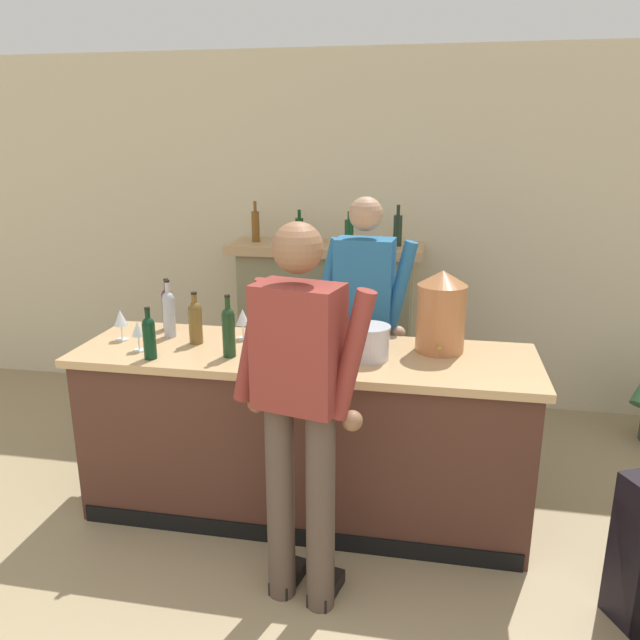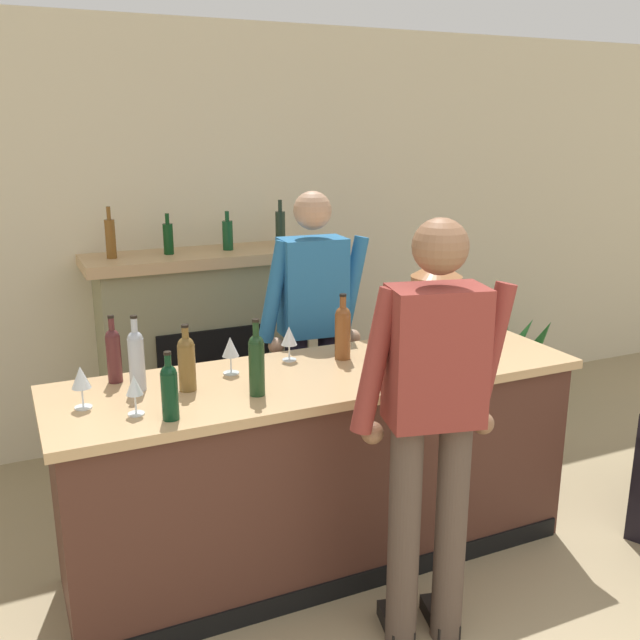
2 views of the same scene
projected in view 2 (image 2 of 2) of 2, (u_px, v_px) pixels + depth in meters
name	position (u px, v px, depth m)	size (l,w,h in m)	color
wall_back_panel	(236.00, 235.00, 4.88)	(12.00, 0.07, 2.75)	beige
bar_counter	(321.00, 466.00, 3.48)	(2.51, 0.75, 0.98)	#4B2A1F
fireplace_stone	(205.00, 349.00, 4.71)	(1.48, 0.52, 1.64)	gray
potted_plant_corner	(522.00, 361.00, 5.62)	(0.50, 0.49, 0.69)	#444D46
person_customer	(432.00, 422.00, 2.77)	(0.65, 0.37, 1.78)	brown
person_bartender	(313.00, 331.00, 4.03)	(0.66, 0.32, 1.76)	black
copper_dispenser	(435.00, 303.00, 3.72)	(0.27, 0.31, 0.45)	#AF6D40
ice_bucket_steel	(394.00, 347.00, 3.43)	(0.22, 0.22, 0.18)	silver
wine_bottle_cabernet_heavy	(257.00, 362.00, 3.03)	(0.07, 0.07, 0.34)	#19361A
wine_bottle_chardonnay_pale	(343.00, 330.00, 3.51)	(0.08, 0.08, 0.33)	brown
wine_bottle_port_short	(136.00, 358.00, 3.09)	(0.07, 0.07, 0.34)	#A9B0BD
wine_bottle_merlot_tall	(169.00, 389.00, 2.78)	(0.07, 0.07, 0.28)	black
wine_bottle_rose_blush	(187.00, 361.00, 3.09)	(0.08, 0.08, 0.30)	brown
wine_bottle_burgundy_dark	(114.00, 353.00, 3.19)	(0.07, 0.07, 0.31)	#4E2122
wine_glass_by_dispenser	(230.00, 348.00, 3.30)	(0.08, 0.08, 0.18)	silver
wine_glass_front_left	(289.00, 337.00, 3.49)	(0.08, 0.08, 0.17)	silver
wine_glass_near_bucket	(134.00, 387.00, 2.83)	(0.07, 0.07, 0.17)	silver
wine_glass_mid_counter	(81.00, 379.00, 2.90)	(0.08, 0.08, 0.18)	silver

